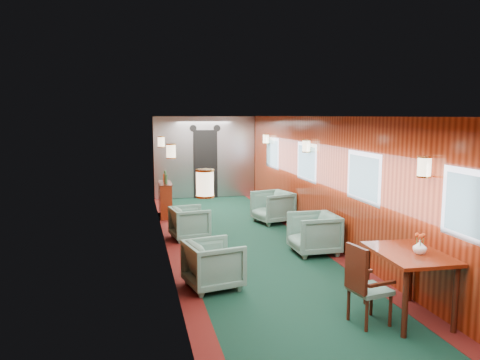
# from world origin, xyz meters

# --- Properties ---
(room) EXTENTS (12.00, 12.10, 2.40)m
(room) POSITION_xyz_m (0.00, 0.00, 1.63)
(room) COLOR black
(room) RESTS_ON ground
(bulkhead) EXTENTS (2.98, 0.17, 2.39)m
(bulkhead) POSITION_xyz_m (0.00, 5.91, 1.18)
(bulkhead) COLOR #AAABB1
(bulkhead) RESTS_ON ground
(windows_right) EXTENTS (0.02, 8.60, 0.80)m
(windows_right) POSITION_xyz_m (1.49, 0.25, 1.45)
(windows_right) COLOR #B9BBC0
(windows_right) RESTS_ON ground
(wall_sconces) EXTENTS (2.97, 7.97, 0.25)m
(wall_sconces) POSITION_xyz_m (0.00, 0.57, 1.79)
(wall_sconces) COLOR beige
(wall_sconces) RESTS_ON ground
(dining_table) EXTENTS (0.80, 1.11, 0.81)m
(dining_table) POSITION_xyz_m (1.13, -2.91, 0.68)
(dining_table) COLOR maroon
(dining_table) RESTS_ON ground
(side_chair) EXTENTS (0.49, 0.51, 0.95)m
(side_chair) POSITION_xyz_m (0.51, -2.97, 0.52)
(side_chair) COLOR #22504A
(side_chair) RESTS_ON ground
(credenza) EXTENTS (0.29, 0.93, 1.11)m
(credenza) POSITION_xyz_m (-1.34, 3.47, 0.43)
(credenza) COLOR maroon
(credenza) RESTS_ON ground
(flower_vase) EXTENTS (0.17, 0.17, 0.16)m
(flower_vase) POSITION_xyz_m (1.20, -3.00, 0.90)
(flower_vase) COLOR white
(flower_vase) RESTS_ON dining_table
(armchair_left_near) EXTENTS (0.88, 0.86, 0.67)m
(armchair_left_near) POSITION_xyz_m (-0.98, -1.42, 0.34)
(armchair_left_near) COLOR #22504A
(armchair_left_near) RESTS_ON ground
(armchair_left_far) EXTENTS (0.81, 0.79, 0.64)m
(armchair_left_far) POSITION_xyz_m (-1.00, 1.29, 0.32)
(armchair_left_far) COLOR #22504A
(armchair_left_far) RESTS_ON ground
(armchair_right_near) EXTENTS (0.79, 0.77, 0.72)m
(armchair_right_near) POSITION_xyz_m (1.01, -0.17, 0.36)
(armchair_right_near) COLOR #22504A
(armchair_right_near) RESTS_ON ground
(armchair_right_far) EXTENTS (0.96, 0.94, 0.72)m
(armchair_right_far) POSITION_xyz_m (1.00, 2.30, 0.36)
(armchair_right_far) COLOR #22504A
(armchair_right_far) RESTS_ON ground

